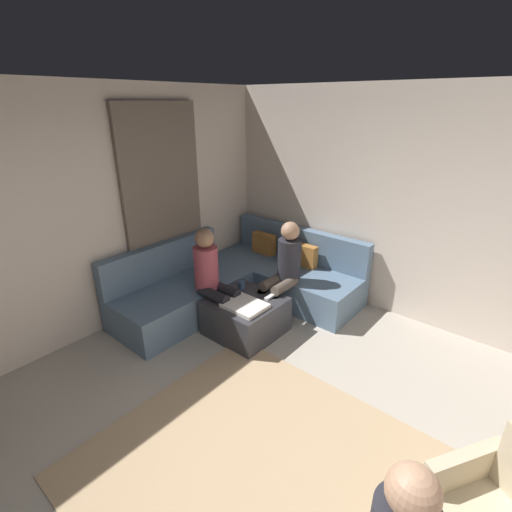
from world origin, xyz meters
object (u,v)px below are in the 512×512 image
at_px(game_remote, 270,297).
at_px(person_on_couch_back, 284,267).
at_px(sectional_couch, 242,282).
at_px(ottoman, 246,316).
at_px(person_on_couch_side, 212,276).
at_px(coffee_mug, 242,285).

xyz_separation_m(game_remote, person_on_couch_back, (-0.07, 0.36, 0.23)).
bearing_deg(sectional_couch, game_remote, -23.25).
height_order(ottoman, person_on_couch_side, person_on_couch_side).
relative_size(sectional_couch, coffee_mug, 26.84).
bearing_deg(sectional_couch, coffee_mug, -48.25).
distance_m(person_on_couch_back, person_on_couch_side, 0.87).
bearing_deg(game_remote, coffee_mug, -174.29).
bearing_deg(person_on_couch_side, game_remote, 122.66).
xyz_separation_m(ottoman, person_on_couch_back, (0.11, 0.58, 0.45)).
xyz_separation_m(sectional_couch, game_remote, (0.71, -0.30, 0.15)).
relative_size(game_remote, person_on_couch_back, 0.12).
relative_size(ottoman, person_on_couch_side, 0.63).
xyz_separation_m(game_remote, person_on_couch_side, (-0.56, -0.36, 0.23)).
height_order(sectional_couch, person_on_couch_back, person_on_couch_back).
xyz_separation_m(sectional_couch, ottoman, (0.53, -0.52, -0.07)).
distance_m(sectional_couch, coffee_mug, 0.50).
bearing_deg(coffee_mug, person_on_couch_back, 50.31).
relative_size(sectional_couch, ottoman, 3.36).
height_order(person_on_couch_back, person_on_couch_side, same).
xyz_separation_m(coffee_mug, person_on_couch_side, (-0.16, -0.32, 0.19)).
height_order(sectional_couch, ottoman, sectional_couch).
height_order(game_remote, person_on_couch_side, person_on_couch_side).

